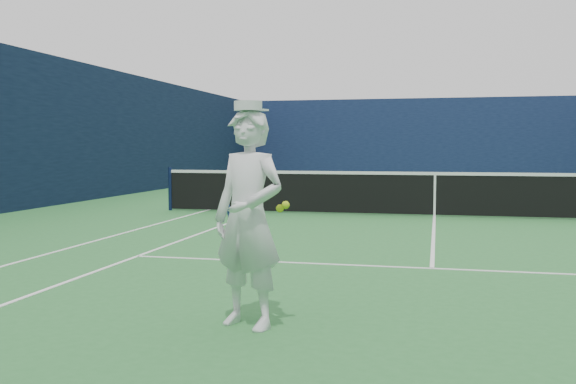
{
  "coord_description": "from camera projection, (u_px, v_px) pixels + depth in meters",
  "views": [
    {
      "loc": [
        0.05,
        -14.76,
        1.56
      ],
      "look_at": [
        -1.53,
        -7.98,
        1.07
      ],
      "focal_mm": 40.0,
      "sensor_mm": 36.0,
      "label": 1
    }
  ],
  "objects": [
    {
      "name": "windscreen_fence",
      "position": [
        436.0,
        128.0,
        14.32
      ],
      "size": [
        20.12,
        36.12,
        4.0
      ],
      "color": "#101A3B",
      "rests_on": "ground"
    },
    {
      "name": "tennis_net",
      "position": [
        435.0,
        192.0,
        14.42
      ],
      "size": [
        12.88,
        0.09,
        1.07
      ],
      "color": "#141E4C",
      "rests_on": "ground"
    },
    {
      "name": "court_markings",
      "position": [
        434.0,
        216.0,
        14.46
      ],
      "size": [
        11.03,
        23.83,
        0.01
      ],
      "color": "white",
      "rests_on": "ground"
    },
    {
      "name": "ground",
      "position": [
        434.0,
        217.0,
        14.46
      ],
      "size": [
        80.0,
        80.0,
        0.0
      ],
      "primitive_type": "plane",
      "color": "#2B7133",
      "rests_on": "ground"
    },
    {
      "name": "tennis_player",
      "position": [
        249.0,
        218.0,
        5.53
      ],
      "size": [
        0.81,
        0.72,
        1.95
      ],
      "rotation": [
        0.0,
        0.0,
        -0.36
      ],
      "color": "white",
      "rests_on": "ground"
    }
  ]
}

